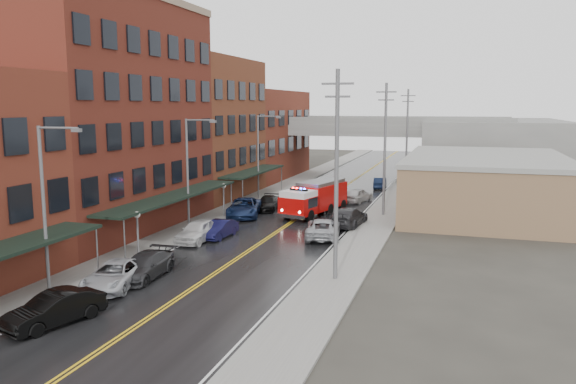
# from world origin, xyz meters

# --- Properties ---
(ground) EXTENTS (220.00, 220.00, 0.00)m
(ground) POSITION_xyz_m (0.00, 0.00, 0.00)
(ground) COLOR #2D2B26
(ground) RESTS_ON ground
(road) EXTENTS (11.00, 160.00, 0.02)m
(road) POSITION_xyz_m (0.00, 30.00, 0.01)
(road) COLOR black
(road) RESTS_ON ground
(sidewalk_left) EXTENTS (3.00, 160.00, 0.15)m
(sidewalk_left) POSITION_xyz_m (-7.30, 30.00, 0.07)
(sidewalk_left) COLOR slate
(sidewalk_left) RESTS_ON ground
(sidewalk_right) EXTENTS (3.00, 160.00, 0.15)m
(sidewalk_right) POSITION_xyz_m (7.30, 30.00, 0.07)
(sidewalk_right) COLOR slate
(sidewalk_right) RESTS_ON ground
(curb_left) EXTENTS (0.30, 160.00, 0.15)m
(curb_left) POSITION_xyz_m (-5.65, 30.00, 0.07)
(curb_left) COLOR gray
(curb_left) RESTS_ON ground
(curb_right) EXTENTS (0.30, 160.00, 0.15)m
(curb_right) POSITION_xyz_m (5.65, 30.00, 0.07)
(curb_right) COLOR gray
(curb_right) RESTS_ON ground
(brick_building_b) EXTENTS (9.00, 20.00, 18.00)m
(brick_building_b) POSITION_xyz_m (-13.30, 23.00, 9.00)
(brick_building_b) COLOR maroon
(brick_building_b) RESTS_ON ground
(brick_building_c) EXTENTS (9.00, 15.00, 15.00)m
(brick_building_c) POSITION_xyz_m (-13.30, 40.50, 7.50)
(brick_building_c) COLOR brown
(brick_building_c) RESTS_ON ground
(brick_building_far) EXTENTS (9.00, 20.00, 12.00)m
(brick_building_far) POSITION_xyz_m (-13.30, 58.00, 6.00)
(brick_building_far) COLOR brown
(brick_building_far) RESTS_ON ground
(tan_building) EXTENTS (14.00, 22.00, 5.00)m
(tan_building) POSITION_xyz_m (16.00, 40.00, 2.50)
(tan_building) COLOR #835F46
(tan_building) RESTS_ON ground
(right_far_block) EXTENTS (18.00, 30.00, 8.00)m
(right_far_block) POSITION_xyz_m (18.00, 70.00, 4.00)
(right_far_block) COLOR slate
(right_far_block) RESTS_ON ground
(awning_1) EXTENTS (2.60, 18.00, 3.09)m
(awning_1) POSITION_xyz_m (-7.49, 23.00, 2.99)
(awning_1) COLOR black
(awning_1) RESTS_ON ground
(awning_2) EXTENTS (2.60, 13.00, 3.09)m
(awning_2) POSITION_xyz_m (-7.49, 40.50, 2.99)
(awning_2) COLOR black
(awning_2) RESTS_ON ground
(globe_lamp_1) EXTENTS (0.44, 0.44, 3.12)m
(globe_lamp_1) POSITION_xyz_m (-6.40, 16.00, 2.31)
(globe_lamp_1) COLOR #59595B
(globe_lamp_1) RESTS_ON ground
(globe_lamp_2) EXTENTS (0.44, 0.44, 3.12)m
(globe_lamp_2) POSITION_xyz_m (-6.40, 30.00, 2.31)
(globe_lamp_2) COLOR #59595B
(globe_lamp_2) RESTS_ON ground
(street_lamp_0) EXTENTS (2.64, 0.22, 9.00)m
(street_lamp_0) POSITION_xyz_m (-6.55, 8.00, 5.19)
(street_lamp_0) COLOR #59595B
(street_lamp_0) RESTS_ON ground
(street_lamp_1) EXTENTS (2.64, 0.22, 9.00)m
(street_lamp_1) POSITION_xyz_m (-6.55, 24.00, 5.19)
(street_lamp_1) COLOR #59595B
(street_lamp_1) RESTS_ON ground
(street_lamp_2) EXTENTS (2.64, 0.22, 9.00)m
(street_lamp_2) POSITION_xyz_m (-6.55, 40.00, 5.19)
(street_lamp_2) COLOR #59595B
(street_lamp_2) RESTS_ON ground
(utility_pole_0) EXTENTS (1.80, 0.24, 12.00)m
(utility_pole_0) POSITION_xyz_m (7.20, 15.00, 6.31)
(utility_pole_0) COLOR #59595B
(utility_pole_0) RESTS_ON ground
(utility_pole_1) EXTENTS (1.80, 0.24, 12.00)m
(utility_pole_1) POSITION_xyz_m (7.20, 35.00, 6.31)
(utility_pole_1) COLOR #59595B
(utility_pole_1) RESTS_ON ground
(utility_pole_2) EXTENTS (1.80, 0.24, 12.00)m
(utility_pole_2) POSITION_xyz_m (7.20, 55.00, 6.31)
(utility_pole_2) COLOR #59595B
(utility_pole_2) RESTS_ON ground
(overpass) EXTENTS (40.00, 10.00, 7.50)m
(overpass) POSITION_xyz_m (0.00, 62.00, 5.99)
(overpass) COLOR slate
(overpass) RESTS_ON ground
(fire_truck) EXTENTS (4.94, 8.76, 3.05)m
(fire_truck) POSITION_xyz_m (1.01, 33.76, 1.65)
(fire_truck) COLOR #AE0908
(fire_truck) RESTS_ON ground
(parked_car_left_1) EXTENTS (2.97, 4.91, 1.53)m
(parked_car_left_1) POSITION_xyz_m (-3.68, 4.70, 0.76)
(parked_car_left_1) COLOR black
(parked_car_left_1) RESTS_ON ground
(parked_car_left_2) EXTENTS (3.32, 5.53, 1.44)m
(parked_car_left_2) POSITION_xyz_m (-4.24, 10.20, 0.72)
(parked_car_left_2) COLOR #AEB1B6
(parked_car_left_2) RESTS_ON ground
(parked_car_left_3) EXTENTS (2.23, 5.05, 1.44)m
(parked_car_left_3) POSITION_xyz_m (-3.60, 12.25, 0.72)
(parked_car_left_3) COLOR #262629
(parked_car_left_3) RESTS_ON ground
(parked_car_left_4) EXTENTS (1.98, 4.78, 1.62)m
(parked_car_left_4) POSITION_xyz_m (-4.62, 21.20, 0.81)
(parked_car_left_4) COLOR silver
(parked_car_left_4) RESTS_ON ground
(parked_car_left_5) EXTENTS (1.66, 4.14, 1.34)m
(parked_car_left_5) POSITION_xyz_m (-3.60, 22.80, 0.67)
(parked_car_left_5) COLOR black
(parked_car_left_5) RESTS_ON ground
(parked_car_left_6) EXTENTS (4.08, 6.41, 1.65)m
(parked_car_left_6) POSITION_xyz_m (-4.87, 31.09, 0.82)
(parked_car_left_6) COLOR #122146
(parked_car_left_6) RESTS_ON ground
(parked_car_left_7) EXTENTS (2.45, 4.78, 1.33)m
(parked_car_left_7) POSITION_xyz_m (-3.93, 34.80, 0.66)
(parked_car_left_7) COLOR black
(parked_car_left_7) RESTS_ON ground
(parked_car_right_0) EXTENTS (3.47, 5.75, 1.49)m
(parked_car_right_0) POSITION_xyz_m (3.98, 25.10, 0.75)
(parked_car_right_0) COLOR #9A9CA1
(parked_car_right_0) RESTS_ON ground
(parked_car_right_1) EXTENTS (2.72, 5.71, 1.61)m
(parked_car_right_1) POSITION_xyz_m (5.00, 29.80, 0.80)
(parked_car_right_1) COLOR #262528
(parked_car_right_1) RESTS_ON ground
(parked_car_right_2) EXTENTS (2.93, 4.77, 1.52)m
(parked_car_right_2) POSITION_xyz_m (3.60, 41.80, 0.76)
(parked_car_right_2) COLOR #B4B4B4
(parked_car_right_2) RESTS_ON ground
(parked_car_right_3) EXTENTS (1.84, 4.27, 1.37)m
(parked_car_right_3) POSITION_xyz_m (4.45, 52.20, 0.68)
(parked_car_right_3) COLOR black
(parked_car_right_3) RESTS_ON ground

